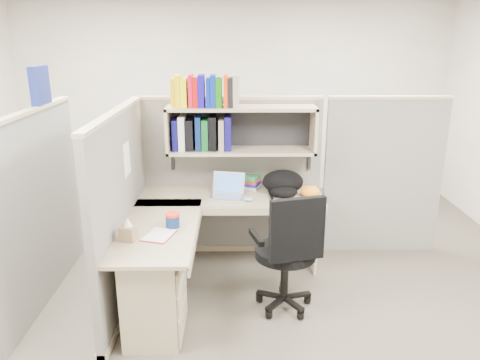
{
  "coord_description": "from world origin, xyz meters",
  "views": [
    {
      "loc": [
        0.04,
        -3.65,
        2.19
      ],
      "look_at": [
        0.08,
        0.25,
        0.98
      ],
      "focal_mm": 35.0,
      "sensor_mm": 36.0,
      "label": 1
    }
  ],
  "objects_px": {
    "desk": "(179,265)",
    "laptop": "(226,186)",
    "snack_canister": "(173,220)",
    "task_chair": "(287,270)",
    "backpack": "(283,183)"
  },
  "relations": [
    {
      "from": "desk",
      "to": "laptop",
      "type": "distance_m",
      "value": 0.98
    },
    {
      "from": "snack_canister",
      "to": "task_chair",
      "type": "xyz_separation_m",
      "value": [
        0.92,
        -0.05,
        -0.42
      ]
    },
    {
      "from": "desk",
      "to": "snack_canister",
      "type": "bearing_deg",
      "value": 119.37
    },
    {
      "from": "snack_canister",
      "to": "desk",
      "type": "bearing_deg",
      "value": -60.63
    },
    {
      "from": "backpack",
      "to": "task_chair",
      "type": "distance_m",
      "value": 0.95
    },
    {
      "from": "laptop",
      "to": "task_chair",
      "type": "relative_size",
      "value": 0.29
    },
    {
      "from": "backpack",
      "to": "task_chair",
      "type": "height_order",
      "value": "task_chair"
    },
    {
      "from": "desk",
      "to": "task_chair",
      "type": "height_order",
      "value": "task_chair"
    },
    {
      "from": "desk",
      "to": "snack_canister",
      "type": "xyz_separation_m",
      "value": [
        -0.05,
        0.09,
        0.35
      ]
    },
    {
      "from": "task_chair",
      "to": "backpack",
      "type": "bearing_deg",
      "value": 87.17
    },
    {
      "from": "backpack",
      "to": "task_chair",
      "type": "xyz_separation_m",
      "value": [
        -0.04,
        -0.82,
        -0.48
      ]
    },
    {
      "from": "laptop",
      "to": "backpack",
      "type": "relative_size",
      "value": 0.78
    },
    {
      "from": "backpack",
      "to": "snack_canister",
      "type": "relative_size",
      "value": 3.37
    },
    {
      "from": "desk",
      "to": "backpack",
      "type": "height_order",
      "value": "backpack"
    },
    {
      "from": "backpack",
      "to": "snack_canister",
      "type": "distance_m",
      "value": 1.23
    }
  ]
}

